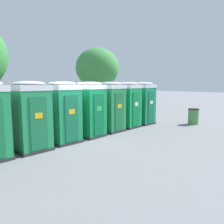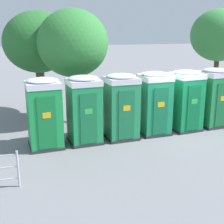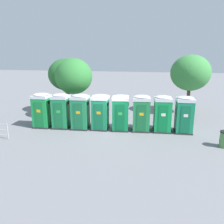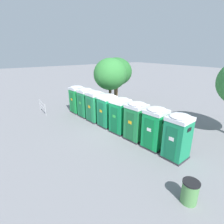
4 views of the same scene
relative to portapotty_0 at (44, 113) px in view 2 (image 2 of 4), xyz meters
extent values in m
plane|color=slate|center=(5.07, 0.47, -1.28)|extent=(120.00, 120.00, 0.00)
cube|color=#2D2D33|center=(0.00, 0.01, -1.23)|extent=(1.29, 1.29, 0.10)
cube|color=#1A9444|center=(0.00, 0.01, -0.13)|extent=(1.23, 1.23, 2.10)
cube|color=#147335|center=(0.05, -0.58, -0.21)|extent=(0.63, 0.08, 1.85)
cube|color=yellow|center=(0.05, -0.59, 0.07)|extent=(0.28, 0.03, 0.20)
cube|color=black|center=(0.58, 0.06, 0.60)|extent=(0.05, 0.36, 0.20)
cube|color=silver|center=(0.00, 0.01, 1.02)|extent=(1.27, 1.27, 0.20)
ellipsoid|color=silver|center=(0.00, 0.01, 1.17)|extent=(1.21, 1.21, 0.18)
cube|color=#2D2D33|center=(1.45, 0.13, -1.23)|extent=(1.28, 1.31, 0.10)
cube|color=#1C894C|center=(1.45, 0.13, -0.13)|extent=(1.22, 1.24, 2.10)
cube|color=#166B3B|center=(1.51, -0.45, -0.21)|extent=(0.61, 0.09, 1.85)
cube|color=green|center=(1.51, -0.47, 0.07)|extent=(0.28, 0.04, 0.20)
cube|color=black|center=(2.01, 0.19, 0.60)|extent=(0.06, 0.36, 0.20)
cube|color=silver|center=(1.45, 0.13, 1.02)|extent=(1.25, 1.28, 0.20)
ellipsoid|color=silver|center=(1.45, 0.13, 1.17)|extent=(1.19, 1.22, 0.18)
cube|color=#2D2D33|center=(2.90, 0.23, -1.23)|extent=(1.29, 1.29, 0.10)
cube|color=#208950|center=(2.90, 0.23, -0.13)|extent=(1.23, 1.23, 2.10)
cube|color=#196B3F|center=(2.95, -0.36, -0.21)|extent=(0.63, 0.08, 1.85)
cube|color=yellow|center=(2.95, -0.37, 0.07)|extent=(0.28, 0.03, 0.20)
cube|color=black|center=(3.49, 0.27, 0.60)|extent=(0.05, 0.36, 0.20)
cube|color=silver|center=(2.90, 0.23, 1.02)|extent=(1.27, 1.26, 0.20)
ellipsoid|color=silver|center=(2.90, 0.23, 1.17)|extent=(1.21, 1.20, 0.18)
cube|color=#2D2D33|center=(4.35, 0.42, -1.23)|extent=(1.24, 1.27, 0.10)
cube|color=#198854|center=(4.35, 0.42, -0.13)|extent=(1.18, 1.21, 2.10)
cube|color=#136A41|center=(4.39, -0.17, -0.21)|extent=(0.61, 0.07, 1.85)
cube|color=yellow|center=(4.39, -0.19, 0.07)|extent=(0.28, 0.03, 0.20)
cube|color=black|center=(4.91, 0.46, 0.60)|extent=(0.05, 0.36, 0.20)
cube|color=silver|center=(4.35, 0.42, 1.02)|extent=(1.22, 1.25, 0.20)
ellipsoid|color=silver|center=(4.35, 0.42, 1.17)|extent=(1.16, 1.19, 0.18)
cube|color=#2D2D33|center=(5.80, 0.54, -1.23)|extent=(1.31, 1.34, 0.10)
cube|color=#108347|center=(5.80, 0.54, -0.13)|extent=(1.25, 1.28, 2.10)
cube|color=#0C6637|center=(5.88, -0.04, -0.21)|extent=(0.61, 0.11, 1.85)
cube|color=green|center=(5.88, -0.06, 0.07)|extent=(0.28, 0.05, 0.20)
cube|color=black|center=(6.36, 0.61, 0.60)|extent=(0.07, 0.36, 0.20)
cube|color=silver|center=(5.80, 0.54, 1.02)|extent=(1.29, 1.32, 0.20)
ellipsoid|color=silver|center=(5.80, 0.54, 1.17)|extent=(1.22, 1.25, 0.18)
cube|color=#2D2D33|center=(7.25, 0.71, -1.23)|extent=(1.33, 1.32, 0.10)
cube|color=#1F8345|center=(7.25, 0.71, -0.13)|extent=(1.26, 1.26, 2.10)
cube|color=#186636|center=(7.31, 0.13, -0.21)|extent=(0.63, 0.10, 1.85)
cube|color=yellow|center=(7.31, 0.11, 0.07)|extent=(0.28, 0.04, 0.20)
cube|color=silver|center=(7.25, 0.71, 1.02)|extent=(1.30, 1.30, 0.20)
ellipsoid|color=silver|center=(7.25, 0.71, 1.17)|extent=(1.24, 1.24, 0.18)
cylinder|color=#4C3826|center=(11.01, 6.46, 0.14)|extent=(0.30, 0.30, 2.84)
ellipsoid|color=#3D8C42|center=(11.01, 6.46, 2.43)|extent=(3.48, 3.48, 3.17)
cylinder|color=#4C3826|center=(1.47, 2.76, 0.09)|extent=(0.27, 0.27, 2.74)
ellipsoid|color=#337F38|center=(1.47, 2.76, 2.26)|extent=(3.05, 3.05, 2.91)
cylinder|color=brown|center=(0.08, 4.52, 0.09)|extent=(0.41, 0.41, 2.74)
ellipsoid|color=#286B2D|center=(0.08, 4.52, 2.24)|extent=(3.28, 3.28, 2.87)
cylinder|color=#B7B7BC|center=(-0.89, -2.79, -0.76)|extent=(0.06, 0.06, 1.05)
camera|label=1|loc=(-0.20, -7.53, 1.15)|focal=35.00mm
camera|label=2|loc=(-0.41, -10.91, 2.98)|focal=50.00mm
camera|label=3|loc=(8.41, -14.19, 3.87)|focal=35.00mm
camera|label=4|loc=(14.81, -6.73, 4.29)|focal=28.00mm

